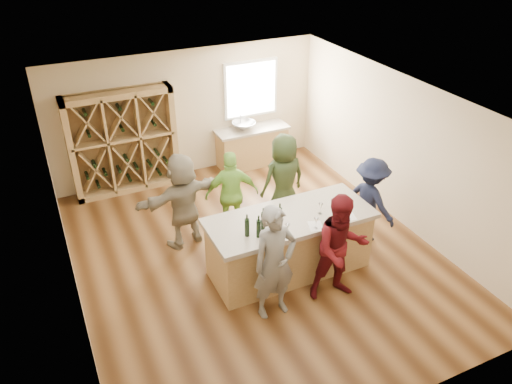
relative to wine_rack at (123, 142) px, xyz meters
name	(u,v)px	position (x,y,z in m)	size (l,w,h in m)	color
floor	(256,256)	(1.50, -3.27, -1.15)	(6.00, 7.00, 0.10)	brown
ceiling	(256,101)	(1.50, -3.27, 1.75)	(6.00, 7.00, 0.10)	white
wall_back	(187,113)	(1.50, 0.28, 0.30)	(6.00, 0.10, 2.80)	beige
wall_front	(394,334)	(1.50, -6.82, 0.30)	(6.00, 0.10, 2.80)	beige
wall_left	(60,231)	(-1.55, -3.27, 0.30)	(0.10, 7.00, 2.80)	beige
wall_right	(404,151)	(4.55, -3.27, 0.30)	(0.10, 7.00, 2.80)	beige
window_frame	(251,89)	(3.00, 0.20, 0.65)	(1.30, 0.06, 1.30)	white
window_pane	(251,89)	(3.00, 0.17, 0.65)	(1.18, 0.01, 1.18)	white
wine_rack	(123,142)	(0.00, 0.00, 0.00)	(2.20, 0.45, 2.20)	tan
back_counter_base	(252,147)	(2.90, -0.07, -0.67)	(1.60, 0.58, 0.86)	tan
back_counter_top	(252,129)	(2.90, -0.07, -0.21)	(1.70, 0.62, 0.06)	#B2A492
sink	(244,126)	(2.70, -0.07, -0.09)	(0.54, 0.54, 0.19)	silver
faucet	(241,121)	(2.70, 0.11, -0.03)	(0.02, 0.02, 0.30)	silver
tasting_counter_base	(289,245)	(1.83, -3.89, -0.60)	(2.60, 1.00, 1.00)	tan
tasting_counter_top	(290,218)	(1.83, -3.89, -0.06)	(2.72, 1.12, 0.08)	#B2A492
wine_bottle_a	(247,228)	(0.98, -4.08, 0.13)	(0.07, 0.07, 0.29)	black
wine_bottle_b	(259,229)	(1.13, -4.17, 0.13)	(0.07, 0.07, 0.29)	black
wine_bottle_c	(263,221)	(1.28, -4.01, 0.13)	(0.07, 0.07, 0.29)	black
wine_bottle_e	(280,216)	(1.57, -4.00, 0.12)	(0.07, 0.07, 0.29)	black
wine_glass_a	(287,229)	(1.54, -4.31, 0.08)	(0.07, 0.07, 0.19)	white
wine_glass_b	(316,223)	(2.02, -4.35, 0.07)	(0.07, 0.07, 0.18)	white
wine_glass_d	(320,209)	(2.29, -4.02, 0.08)	(0.07, 0.07, 0.19)	white
wine_glass_e	(349,207)	(2.75, -4.15, 0.06)	(0.06, 0.06, 0.16)	white
tasting_menu_a	(281,234)	(1.46, -4.27, -0.02)	(0.21, 0.28, 0.00)	white
tasting_menu_b	(316,226)	(2.05, -4.30, -0.02)	(0.21, 0.29, 0.00)	white
tasting_menu_c	(348,216)	(2.67, -4.27, -0.02)	(0.20, 0.28, 0.00)	white
person_near_left	(275,263)	(1.15, -4.66, -0.17)	(0.68, 0.49, 1.85)	slate
person_near_right	(341,248)	(2.23, -4.75, -0.20)	(0.88, 0.48, 1.80)	#590F14
person_server	(370,201)	(3.55, -3.69, -0.28)	(1.05, 0.49, 1.63)	#191E38
person_far_mid	(232,194)	(1.40, -2.46, -0.27)	(0.98, 0.50, 1.66)	#8CC64C
person_far_right	(284,179)	(2.45, -2.48, -0.20)	(0.88, 0.57, 1.80)	#263319
person_far_left	(183,200)	(0.50, -2.39, -0.21)	(1.65, 0.59, 1.78)	gray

